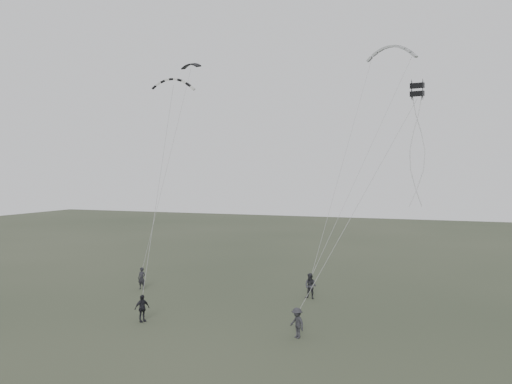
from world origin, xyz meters
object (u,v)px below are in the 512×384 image
(kite_striped, at_px, (173,79))
(flyer_right, at_px, (311,286))
(flyer_far, at_px, (297,323))
(kite_dark_small, at_px, (191,64))
(flyer_center, at_px, (142,308))
(kite_pale_large, at_px, (391,46))
(flyer_left, at_px, (142,278))
(kite_box, at_px, (417,90))

(kite_striped, bearing_deg, flyer_right, -11.91)
(flyer_far, height_order, kite_dark_small, kite_dark_small)
(flyer_center, relative_size, flyer_far, 0.99)
(flyer_center, relative_size, kite_pale_large, 0.38)
(flyer_right, xyz_separation_m, kite_pale_large, (4.19, 9.34, 17.55))
(flyer_right, relative_size, kite_pale_large, 0.43)
(flyer_far, xyz_separation_m, kite_pale_large, (2.90, 17.29, 17.63))
(flyer_right, height_order, flyer_center, flyer_right)
(flyer_center, xyz_separation_m, flyer_far, (8.85, 0.32, 0.00))
(flyer_right, bearing_deg, kite_dark_small, 171.26)
(flyer_left, distance_m, flyer_right, 12.12)
(flyer_far, bearing_deg, flyer_center, -139.82)
(flyer_right, distance_m, kite_pale_large, 20.32)
(flyer_left, bearing_deg, flyer_right, 5.01)
(kite_pale_large, bearing_deg, kite_striped, -133.97)
(flyer_right, height_order, flyer_far, flyer_right)
(kite_pale_large, distance_m, kite_striped, 17.92)
(flyer_center, distance_m, kite_box, 19.39)
(kite_pale_large, relative_size, kite_striped, 1.39)
(flyer_right, xyz_separation_m, flyer_center, (-7.57, -8.27, -0.09))
(flyer_right, height_order, kite_striped, kite_striped)
(flyer_center, xyz_separation_m, kite_dark_small, (-3.11, 11.90, 16.18))
(flyer_left, xyz_separation_m, flyer_center, (4.46, -6.82, -0.02))
(kite_box, bearing_deg, flyer_right, 162.99)
(kite_dark_small, bearing_deg, kite_box, -6.53)
(kite_dark_small, bearing_deg, flyer_right, -4.06)
(flyer_right, distance_m, kite_striped, 16.52)
(flyer_left, relative_size, flyer_far, 1.02)
(flyer_left, bearing_deg, kite_pale_large, 31.77)
(flyer_left, xyz_separation_m, kite_box, (18.73, -1.68, 12.06))
(flyer_left, relative_size, flyer_right, 0.92)
(kite_dark_small, xyz_separation_m, kite_box, (17.38, -6.77, -4.10))
(flyer_left, distance_m, kite_striped, 14.18)
(flyer_center, height_order, kite_pale_large, kite_pale_large)
(kite_striped, bearing_deg, flyer_far, -55.58)
(kite_striped, xyz_separation_m, kite_box, (15.58, -0.81, -1.74))
(kite_dark_small, bearing_deg, kite_striped, -58.43)
(flyer_far, relative_size, kite_dark_small, 0.89)
(flyer_left, xyz_separation_m, flyer_right, (12.03, 1.45, 0.06))
(flyer_left, bearing_deg, flyer_center, -58.66)
(kite_dark_small, bearing_deg, flyer_far, -29.35)
(flyer_far, relative_size, kite_box, 2.08)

